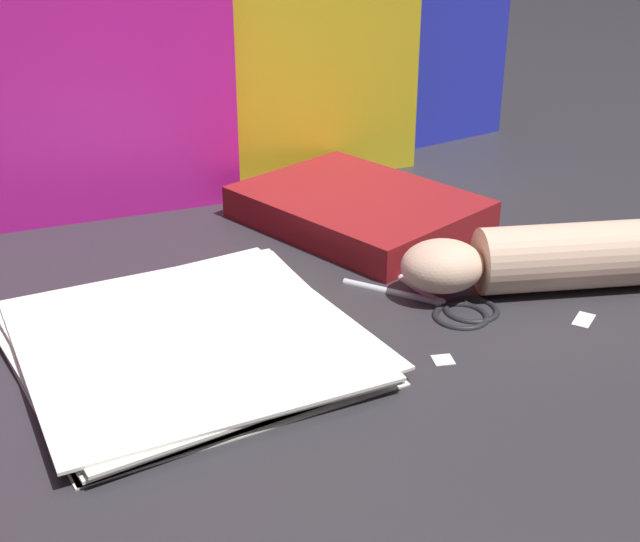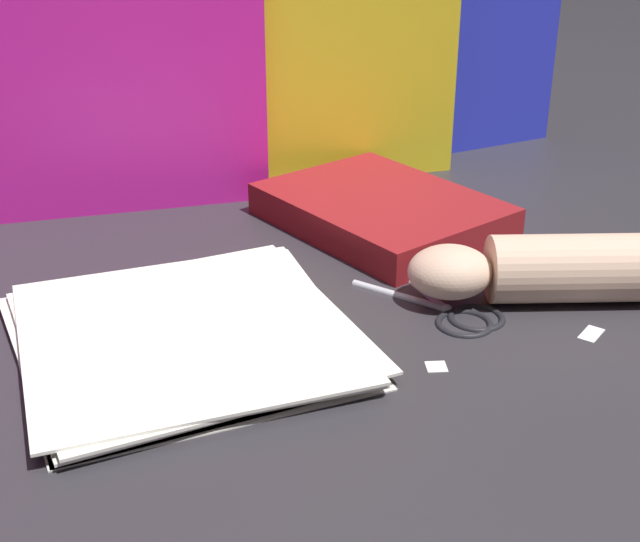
% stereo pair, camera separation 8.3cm
% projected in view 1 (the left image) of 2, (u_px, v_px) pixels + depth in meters
% --- Properties ---
extents(ground_plane, '(6.00, 6.00, 0.00)m').
position_uv_depth(ground_plane, '(289.00, 339.00, 0.85)').
color(ground_plane, '#2D2B30').
extents(backdrop_panel_center, '(0.84, 0.14, 0.44)m').
position_uv_depth(backdrop_panel_center, '(109.00, 32.00, 1.08)').
color(backdrop_panel_center, yellow).
rests_on(backdrop_panel_center, ground_plane).
extents(paper_stack, '(0.32, 0.33, 0.02)m').
position_uv_depth(paper_stack, '(187.00, 342.00, 0.83)').
color(paper_stack, white).
rests_on(paper_stack, ground_plane).
extents(book_closed, '(0.27, 0.32, 0.04)m').
position_uv_depth(book_closed, '(358.00, 209.00, 1.11)').
color(book_closed, maroon).
rests_on(book_closed, ground_plane).
extents(scissors, '(0.12, 0.18, 0.01)m').
position_uv_depth(scissors, '(447.00, 302.00, 0.91)').
color(scissors, silver).
rests_on(scissors, ground_plane).
extents(hand_forearm, '(0.33, 0.19, 0.07)m').
position_uv_depth(hand_forearm, '(559.00, 257.00, 0.94)').
color(hand_forearm, beige).
rests_on(hand_forearm, ground_plane).
extents(paper_scrap_near, '(0.02, 0.02, 0.00)m').
position_uv_depth(paper_scrap_near, '(443.00, 360.00, 0.82)').
color(paper_scrap_near, white).
rests_on(paper_scrap_near, ground_plane).
extents(paper_scrap_mid, '(0.04, 0.03, 0.00)m').
position_uv_depth(paper_scrap_mid, '(584.00, 319.00, 0.89)').
color(paper_scrap_mid, white).
rests_on(paper_scrap_mid, ground_plane).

